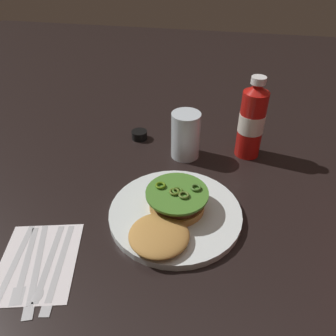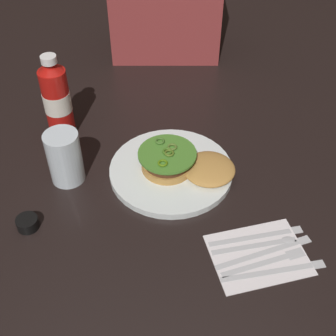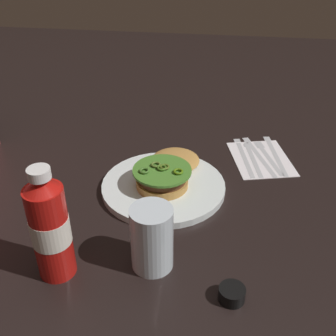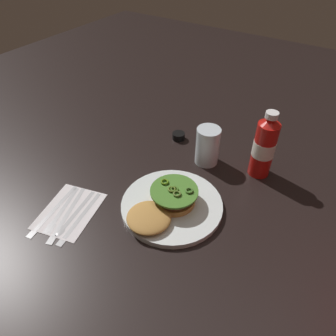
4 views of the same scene
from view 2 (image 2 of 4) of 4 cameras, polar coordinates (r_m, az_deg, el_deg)
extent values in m
plane|color=black|center=(1.09, -4.96, 0.35)|extent=(3.00, 3.00, 0.00)
cylinder|color=white|center=(1.06, 0.22, -0.31)|extent=(0.29, 0.29, 0.02)
cylinder|color=#BB8641|center=(1.05, -0.28, 0.43)|extent=(0.12, 0.12, 0.02)
cylinder|color=#512D19|center=(1.04, -0.28, 1.12)|extent=(0.11, 0.11, 0.02)
cylinder|color=red|center=(1.03, -0.28, 1.57)|extent=(0.10, 0.10, 0.01)
cylinder|color=#477F2A|center=(1.02, -0.28, 1.82)|extent=(0.14, 0.14, 0.01)
torus|color=#406E1E|center=(1.02, -0.27, 2.14)|extent=(0.02, 0.02, 0.01)
torus|color=#437029|center=(1.05, -1.24, 3.48)|extent=(0.02, 0.02, 0.01)
torus|color=#52691F|center=(1.02, -0.02, 1.93)|extent=(0.02, 0.02, 0.01)
torus|color=#55712A|center=(1.03, 0.35, 2.71)|extent=(0.02, 0.02, 0.01)
torus|color=#517B12|center=(0.99, -0.86, 0.64)|extent=(0.02, 0.02, 0.01)
ellipsoid|color=#BB8641|center=(1.04, 5.09, -0.09)|extent=(0.12, 0.12, 0.03)
cylinder|color=red|center=(1.16, -14.10, 7.94)|extent=(0.07, 0.07, 0.18)
cone|color=red|center=(1.10, -15.02, 12.31)|extent=(0.06, 0.06, 0.02)
cylinder|color=white|center=(1.09, -15.21, 13.20)|extent=(0.04, 0.04, 0.02)
cylinder|color=white|center=(1.15, -14.16, 8.22)|extent=(0.07, 0.07, 0.05)
cylinder|color=silver|center=(1.03, -13.23, 1.29)|extent=(0.08, 0.08, 0.13)
cylinder|color=black|center=(0.99, -17.65, -6.76)|extent=(0.05, 0.05, 0.03)
cube|color=white|center=(0.93, 11.31, -10.74)|extent=(0.22, 0.19, 0.00)
cube|color=silver|center=(0.90, 12.43, -12.75)|extent=(0.19, 0.05, 0.00)
cube|color=silver|center=(0.93, 17.01, -11.74)|extent=(0.08, 0.03, 0.00)
cube|color=silver|center=(0.91, 11.88, -11.67)|extent=(0.17, 0.07, 0.00)
cube|color=silver|center=(0.94, 15.84, -10.31)|extent=(0.04, 0.03, 0.00)
cube|color=silver|center=(0.92, 11.34, -10.62)|extent=(0.18, 0.08, 0.00)
cube|color=silver|center=(0.96, 15.50, -9.12)|extent=(0.08, 0.04, 0.00)
cube|color=silver|center=(0.93, 10.82, -9.59)|extent=(0.18, 0.05, 0.00)
ellipsoid|color=silver|center=(0.96, 15.04, -8.72)|extent=(0.04, 0.03, 0.00)
cube|color=silver|center=(0.95, 10.32, -8.59)|extent=(0.18, 0.05, 0.00)
cube|color=silver|center=(0.97, 14.45, -7.74)|extent=(0.08, 0.03, 0.00)
camera|label=1|loc=(1.02, 33.94, 24.70)|focal=35.06mm
camera|label=3|loc=(1.02, -53.34, 17.99)|focal=43.82mm
camera|label=4|loc=(1.22, 32.09, 35.52)|focal=33.59mm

